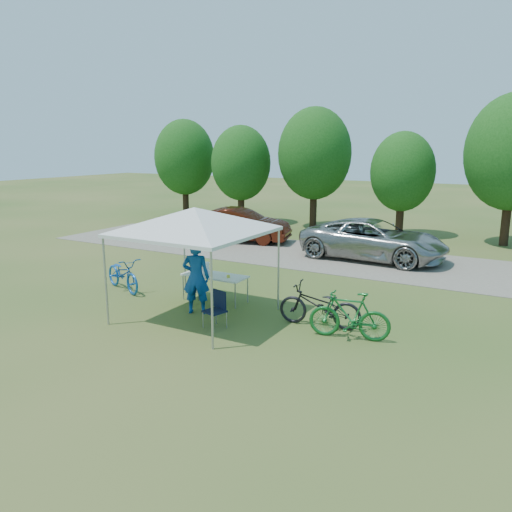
{
  "coord_description": "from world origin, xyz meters",
  "views": [
    {
      "loc": [
        7.09,
        -9.54,
        4.16
      ],
      "look_at": [
        0.56,
        2.0,
        1.22
      ],
      "focal_mm": 35.0,
      "sensor_mm": 36.0,
      "label": 1
    }
  ],
  "objects_px": {
    "cyclist": "(196,277)",
    "folding_chair": "(217,306)",
    "sedan": "(239,225)",
    "bike_blue": "(123,274)",
    "folding_table": "(215,276)",
    "cooler": "(201,267)",
    "bike_green": "(349,315)",
    "bike_dark": "(319,306)",
    "minivan": "(374,240)"
  },
  "relations": [
    {
      "from": "folding_table",
      "to": "folding_chair",
      "type": "height_order",
      "value": "folding_chair"
    },
    {
      "from": "sedan",
      "to": "cyclist",
      "type": "bearing_deg",
      "value": -169.2
    },
    {
      "from": "bike_blue",
      "to": "sedan",
      "type": "xyz_separation_m",
      "value": [
        -0.97,
        8.15,
        0.25
      ]
    },
    {
      "from": "cooler",
      "to": "cyclist",
      "type": "relative_size",
      "value": 0.22
    },
    {
      "from": "bike_green",
      "to": "bike_dark",
      "type": "distance_m",
      "value": 0.93
    },
    {
      "from": "folding_chair",
      "to": "bike_dark",
      "type": "relative_size",
      "value": 0.44
    },
    {
      "from": "cyclist",
      "to": "sedan",
      "type": "relative_size",
      "value": 0.42
    },
    {
      "from": "folding_chair",
      "to": "bike_green",
      "type": "distance_m",
      "value": 3.04
    },
    {
      "from": "folding_table",
      "to": "bike_dark",
      "type": "height_order",
      "value": "bike_dark"
    },
    {
      "from": "folding_table",
      "to": "folding_chair",
      "type": "bearing_deg",
      "value": -54.54
    },
    {
      "from": "bike_green",
      "to": "bike_dark",
      "type": "bearing_deg",
      "value": -124.11
    },
    {
      "from": "bike_green",
      "to": "bike_dark",
      "type": "xyz_separation_m",
      "value": [
        -0.85,
        0.37,
        -0.02
      ]
    },
    {
      "from": "minivan",
      "to": "cooler",
      "type": "bearing_deg",
      "value": 161.62
    },
    {
      "from": "folding_chair",
      "to": "cyclist",
      "type": "distance_m",
      "value": 1.24
    },
    {
      "from": "folding_table",
      "to": "cyclist",
      "type": "height_order",
      "value": "cyclist"
    },
    {
      "from": "folding_chair",
      "to": "bike_dark",
      "type": "bearing_deg",
      "value": 46.93
    },
    {
      "from": "folding_table",
      "to": "bike_blue",
      "type": "xyz_separation_m",
      "value": [
        -2.93,
        -0.47,
        -0.19
      ]
    },
    {
      "from": "bike_blue",
      "to": "minivan",
      "type": "height_order",
      "value": "minivan"
    },
    {
      "from": "folding_chair",
      "to": "minivan",
      "type": "bearing_deg",
      "value": 100.08
    },
    {
      "from": "minivan",
      "to": "bike_blue",
      "type": "bearing_deg",
      "value": 148.18
    },
    {
      "from": "bike_dark",
      "to": "sedan",
      "type": "height_order",
      "value": "sedan"
    },
    {
      "from": "folding_table",
      "to": "bike_dark",
      "type": "distance_m",
      "value": 3.28
    },
    {
      "from": "bike_blue",
      "to": "sedan",
      "type": "relative_size",
      "value": 0.43
    },
    {
      "from": "cooler",
      "to": "bike_green",
      "type": "height_order",
      "value": "bike_green"
    },
    {
      "from": "folding_chair",
      "to": "bike_blue",
      "type": "height_order",
      "value": "bike_blue"
    },
    {
      "from": "cooler",
      "to": "bike_dark",
      "type": "distance_m",
      "value": 3.75
    },
    {
      "from": "folding_table",
      "to": "bike_green",
      "type": "relative_size",
      "value": 1.0
    },
    {
      "from": "bike_green",
      "to": "cyclist",
      "type": "bearing_deg",
      "value": -97.42
    },
    {
      "from": "cyclist",
      "to": "bike_green",
      "type": "relative_size",
      "value": 1.05
    },
    {
      "from": "cyclist",
      "to": "sedan",
      "type": "xyz_separation_m",
      "value": [
        -4.06,
        8.75,
        -0.19
      ]
    },
    {
      "from": "cooler",
      "to": "minivan",
      "type": "distance_m",
      "value": 7.63
    },
    {
      "from": "minivan",
      "to": "sedan",
      "type": "bearing_deg",
      "value": 87.37
    },
    {
      "from": "folding_table",
      "to": "folding_chair",
      "type": "xyz_separation_m",
      "value": [
        1.17,
        -1.64,
        -0.19
      ]
    },
    {
      "from": "cyclist",
      "to": "folding_chair",
      "type": "bearing_deg",
      "value": 126.25
    },
    {
      "from": "folding_table",
      "to": "minivan",
      "type": "distance_m",
      "value": 7.48
    },
    {
      "from": "folding_table",
      "to": "folding_chair",
      "type": "relative_size",
      "value": 2.08
    },
    {
      "from": "folding_chair",
      "to": "cooler",
      "type": "bearing_deg",
      "value": 152.08
    },
    {
      "from": "cyclist",
      "to": "bike_dark",
      "type": "relative_size",
      "value": 0.96
    },
    {
      "from": "cyclist",
      "to": "bike_blue",
      "type": "height_order",
      "value": "cyclist"
    },
    {
      "from": "cyclist",
      "to": "sedan",
      "type": "distance_m",
      "value": 9.65
    },
    {
      "from": "bike_blue",
      "to": "bike_green",
      "type": "xyz_separation_m",
      "value": [
        7.03,
        -0.36,
        0.04
      ]
    },
    {
      "from": "bike_blue",
      "to": "minivan",
      "type": "bearing_deg",
      "value": -13.46
    },
    {
      "from": "bike_blue",
      "to": "cooler",
      "type": "bearing_deg",
      "value": -58.4
    },
    {
      "from": "sedan",
      "to": "bike_blue",
      "type": "bearing_deg",
      "value": 172.71
    },
    {
      "from": "folding_chair",
      "to": "bike_blue",
      "type": "relative_size",
      "value": 0.45
    },
    {
      "from": "folding_chair",
      "to": "sedan",
      "type": "relative_size",
      "value": 0.19
    },
    {
      "from": "minivan",
      "to": "folding_chair",
      "type": "bearing_deg",
      "value": 175.43
    },
    {
      "from": "minivan",
      "to": "bike_dark",
      "type": "bearing_deg",
      "value": -170.09
    },
    {
      "from": "folding_table",
      "to": "bike_green",
      "type": "distance_m",
      "value": 4.18
    },
    {
      "from": "folding_table",
      "to": "bike_blue",
      "type": "height_order",
      "value": "bike_blue"
    }
  ]
}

